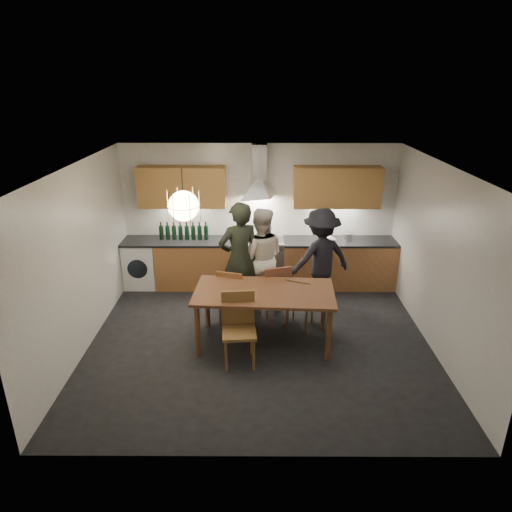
{
  "coord_description": "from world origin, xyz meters",
  "views": [
    {
      "loc": [
        -0.02,
        -5.9,
        3.67
      ],
      "look_at": [
        -0.05,
        0.4,
        1.2
      ],
      "focal_mm": 32.0,
      "sensor_mm": 36.0,
      "label": 1
    }
  ],
  "objects_px": {
    "chair_front": "(239,323)",
    "person_mid": "(260,258)",
    "stock_pot": "(348,237)",
    "chair_back_left": "(231,293)",
    "mixing_bowl": "(327,240)",
    "dining_table": "(264,297)",
    "person_right": "(320,258)",
    "wine_bottles": "(184,231)",
    "person_left": "(239,259)"
  },
  "relations": [
    {
      "from": "person_mid",
      "to": "mixing_bowl",
      "type": "xyz_separation_m",
      "value": [
        1.21,
        0.7,
        0.08
      ]
    },
    {
      "from": "chair_front",
      "to": "person_mid",
      "type": "height_order",
      "value": "person_mid"
    },
    {
      "from": "person_left",
      "to": "wine_bottles",
      "type": "bearing_deg",
      "value": -70.38
    },
    {
      "from": "wine_bottles",
      "to": "stock_pot",
      "type": "bearing_deg",
      "value": -0.33
    },
    {
      "from": "stock_pot",
      "to": "person_mid",
      "type": "bearing_deg",
      "value": -153.52
    },
    {
      "from": "person_mid",
      "to": "person_right",
      "type": "distance_m",
      "value": 1.01
    },
    {
      "from": "person_mid",
      "to": "person_right",
      "type": "bearing_deg",
      "value": -178.77
    },
    {
      "from": "person_mid",
      "to": "chair_front",
      "type": "bearing_deg",
      "value": 80.03
    },
    {
      "from": "person_mid",
      "to": "wine_bottles",
      "type": "height_order",
      "value": "person_mid"
    },
    {
      "from": "mixing_bowl",
      "to": "person_left",
      "type": "bearing_deg",
      "value": -147.12
    },
    {
      "from": "chair_back_left",
      "to": "person_left",
      "type": "height_order",
      "value": "person_left"
    },
    {
      "from": "dining_table",
      "to": "person_right",
      "type": "xyz_separation_m",
      "value": [
        0.96,
        1.24,
        0.11
      ]
    },
    {
      "from": "person_right",
      "to": "wine_bottles",
      "type": "xyz_separation_m",
      "value": [
        -2.41,
        0.8,
        0.21
      ]
    },
    {
      "from": "person_mid",
      "to": "mixing_bowl",
      "type": "distance_m",
      "value": 1.41
    },
    {
      "from": "wine_bottles",
      "to": "chair_back_left",
      "type": "bearing_deg",
      "value": -57.36
    },
    {
      "from": "stock_pot",
      "to": "wine_bottles",
      "type": "relative_size",
      "value": 0.2
    },
    {
      "from": "stock_pot",
      "to": "wine_bottles",
      "type": "bearing_deg",
      "value": 179.67
    },
    {
      "from": "dining_table",
      "to": "chair_back_left",
      "type": "distance_m",
      "value": 0.79
    },
    {
      "from": "dining_table",
      "to": "person_mid",
      "type": "distance_m",
      "value": 1.23
    },
    {
      "from": "chair_front",
      "to": "person_left",
      "type": "distance_m",
      "value": 1.42
    },
    {
      "from": "dining_table",
      "to": "person_left",
      "type": "height_order",
      "value": "person_left"
    },
    {
      "from": "person_left",
      "to": "stock_pot",
      "type": "relative_size",
      "value": 10.76
    },
    {
      "from": "chair_back_left",
      "to": "stock_pot",
      "type": "xyz_separation_m",
      "value": [
        2.05,
        1.46,
        0.43
      ]
    },
    {
      "from": "person_right",
      "to": "wine_bottles",
      "type": "relative_size",
      "value": 1.9
    },
    {
      "from": "dining_table",
      "to": "person_mid",
      "type": "bearing_deg",
      "value": 95.75
    },
    {
      "from": "person_left",
      "to": "mixing_bowl",
      "type": "distance_m",
      "value": 1.85
    },
    {
      "from": "chair_back_left",
      "to": "person_mid",
      "type": "bearing_deg",
      "value": -108.84
    },
    {
      "from": "chair_back_left",
      "to": "person_mid",
      "type": "height_order",
      "value": "person_mid"
    },
    {
      "from": "dining_table",
      "to": "person_left",
      "type": "relative_size",
      "value": 1.07
    },
    {
      "from": "mixing_bowl",
      "to": "wine_bottles",
      "type": "height_order",
      "value": "wine_bottles"
    },
    {
      "from": "dining_table",
      "to": "stock_pot",
      "type": "xyz_separation_m",
      "value": [
        1.55,
        2.02,
        0.22
      ]
    },
    {
      "from": "chair_back_left",
      "to": "mixing_bowl",
      "type": "xyz_separation_m",
      "value": [
        1.67,
        1.37,
        0.41
      ]
    },
    {
      "from": "dining_table",
      "to": "stock_pot",
      "type": "height_order",
      "value": "stock_pot"
    },
    {
      "from": "person_right",
      "to": "wine_bottles",
      "type": "height_order",
      "value": "person_right"
    },
    {
      "from": "person_left",
      "to": "chair_front",
      "type": "bearing_deg",
      "value": 67.6
    },
    {
      "from": "dining_table",
      "to": "stock_pot",
      "type": "distance_m",
      "value": 2.56
    },
    {
      "from": "dining_table",
      "to": "chair_back_left",
      "type": "relative_size",
      "value": 2.22
    },
    {
      "from": "person_right",
      "to": "wine_bottles",
      "type": "distance_m",
      "value": 2.54
    },
    {
      "from": "chair_back_left",
      "to": "stock_pot",
      "type": "bearing_deg",
      "value": -129.1
    },
    {
      "from": "person_left",
      "to": "person_mid",
      "type": "bearing_deg",
      "value": -162.56
    },
    {
      "from": "chair_back_left",
      "to": "mixing_bowl",
      "type": "distance_m",
      "value": 2.19
    },
    {
      "from": "chair_back_left",
      "to": "chair_front",
      "type": "bearing_deg",
      "value": 114.07
    },
    {
      "from": "dining_table",
      "to": "person_right",
      "type": "relative_size",
      "value": 1.2
    },
    {
      "from": "chair_front",
      "to": "person_right",
      "type": "distance_m",
      "value": 2.15
    },
    {
      "from": "chair_front",
      "to": "person_mid",
      "type": "relative_size",
      "value": 0.58
    },
    {
      "from": "person_left",
      "to": "stock_pot",
      "type": "xyz_separation_m",
      "value": [
        1.94,
        1.1,
        0.01
      ]
    },
    {
      "from": "stock_pot",
      "to": "dining_table",
      "type": "bearing_deg",
      "value": -127.43
    },
    {
      "from": "chair_front",
      "to": "person_left",
      "type": "xyz_separation_m",
      "value": [
        -0.04,
        1.37,
        0.38
      ]
    },
    {
      "from": "person_right",
      "to": "person_mid",
      "type": "bearing_deg",
      "value": -20.85
    },
    {
      "from": "dining_table",
      "to": "wine_bottles",
      "type": "bearing_deg",
      "value": 128.72
    }
  ]
}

